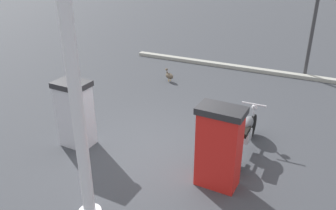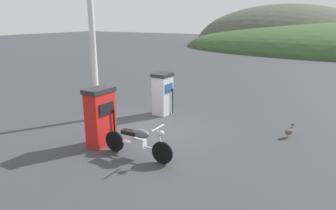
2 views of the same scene
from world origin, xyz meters
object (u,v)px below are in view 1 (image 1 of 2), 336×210
at_px(canopy_support_pole, 76,98).
at_px(fuel_pump_near, 219,147).
at_px(wandering_duck, 169,76).
at_px(motorcycle_near_pump, 246,133).
at_px(fuel_pump_far, 75,113).

bearing_deg(canopy_support_pole, fuel_pump_near, -44.54).
distance_m(fuel_pump_near, wandering_duck, 5.55).
height_order(motorcycle_near_pump, canopy_support_pole, canopy_support_pole).
xyz_separation_m(fuel_pump_near, motorcycle_near_pump, (1.39, -0.17, -0.37)).
distance_m(motorcycle_near_pump, wandering_duck, 4.59).
bearing_deg(wandering_duck, fuel_pump_near, -144.53).
bearing_deg(fuel_pump_far, fuel_pump_near, -90.00).
xyz_separation_m(motorcycle_near_pump, wandering_duck, (3.11, 3.37, -0.25)).
xyz_separation_m(fuel_pump_near, canopy_support_pole, (-1.73, 1.70, 1.35)).
height_order(fuel_pump_far, motorcycle_near_pump, fuel_pump_far).
relative_size(fuel_pump_far, wandering_duck, 3.66).
xyz_separation_m(fuel_pump_far, motorcycle_near_pump, (1.39, -3.51, -0.33)).
relative_size(fuel_pump_far, canopy_support_pole, 0.34).
bearing_deg(fuel_pump_near, wandering_duck, 35.47).
xyz_separation_m(wandering_duck, canopy_support_pole, (-6.22, -1.50, 1.98)).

